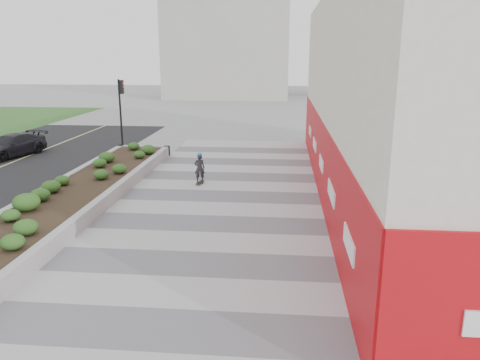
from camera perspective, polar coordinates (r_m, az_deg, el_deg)
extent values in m
plane|color=gray|center=(11.60, -7.62, -13.86)|extent=(160.00, 160.00, 0.00)
cube|color=#A8A8AD|center=(14.24, -4.97, -8.08)|extent=(8.00, 36.00, 0.01)
cube|color=beige|center=(19.50, 19.10, 9.56)|extent=(6.00, 24.00, 8.00)
cube|color=#B30D12|center=(19.39, 9.88, 2.64)|extent=(0.12, 24.00, 3.00)
cube|color=#9E9EA0|center=(27.43, -11.67, 3.54)|extent=(3.00, 0.30, 0.55)
cube|color=#9E9EA0|center=(19.96, -22.64, -1.58)|extent=(0.30, 18.00, 0.55)
cube|color=#9E9EA0|center=(18.87, -15.35, -1.86)|extent=(0.30, 18.00, 0.55)
cube|color=#2D2116|center=(19.38, -19.09, -1.79)|extent=(2.40, 17.40, 0.50)
cylinder|color=black|center=(29.26, -14.34, 7.71)|extent=(0.12, 0.12, 4.20)
cube|color=black|center=(29.05, -14.21, 10.94)|extent=(0.18, 0.28, 0.80)
cube|color=#ADAAA3|center=(65.46, -1.39, 18.86)|extent=(16.00, 12.00, 20.00)
cube|color=#ADAAA3|center=(71.30, 16.31, 19.59)|extent=(14.00, 10.00, 24.00)
cylinder|color=#595654|center=(14.16, -2.96, -8.18)|extent=(0.44, 0.44, 0.01)
cube|color=black|center=(20.97, -4.90, -0.29)|extent=(0.31, 0.74, 0.02)
imported|color=#26252A|center=(20.81, -4.94, 1.43)|extent=(0.51, 0.37, 1.28)
sphere|color=#1B87EB|center=(20.68, -4.98, 3.05)|extent=(0.23, 0.23, 0.23)
imported|color=black|center=(29.48, -26.13, 3.78)|extent=(2.90, 4.60, 1.24)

